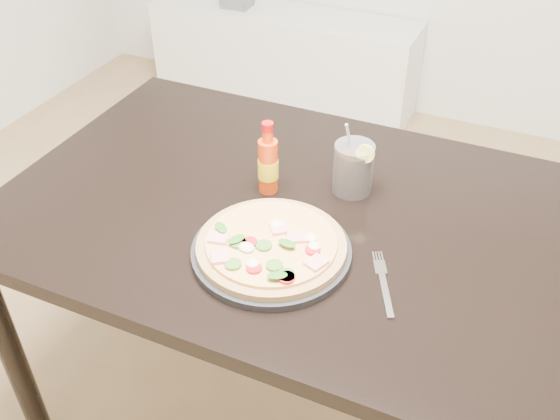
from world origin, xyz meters
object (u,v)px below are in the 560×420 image
at_px(cola_cup, 353,169).
at_px(fork, 383,281).
at_px(dining_table, 300,236).
at_px(media_console, 283,59).
at_px(pizza, 271,245).
at_px(hot_sauce_bottle, 268,164).
at_px(plate, 271,251).

distance_m(cola_cup, fork, 0.33).
xyz_separation_m(dining_table, fork, (0.24, -0.16, 0.09)).
height_order(dining_table, media_console, dining_table).
relative_size(dining_table, media_console, 1.00).
xyz_separation_m(pizza, cola_cup, (0.08, 0.29, 0.03)).
bearing_deg(media_console, hot_sauce_bottle, -67.30).
bearing_deg(fork, dining_table, 121.97).
xyz_separation_m(dining_table, pizza, (0.00, -0.17, 0.11)).
height_order(dining_table, fork, fork).
bearing_deg(media_console, dining_table, -65.02).
relative_size(hot_sauce_bottle, cola_cup, 1.00).
relative_size(pizza, media_console, 0.23).
bearing_deg(cola_cup, plate, -105.19).
height_order(pizza, fork, pizza).
bearing_deg(plate, pizza, -75.14).
bearing_deg(media_console, fork, -61.05).
bearing_deg(hot_sauce_bottle, pizza, -63.77).
height_order(dining_table, plate, plate).
distance_m(pizza, fork, 0.24).
bearing_deg(plate, hot_sauce_bottle, 116.38).
bearing_deg(pizza, cola_cup, 75.10).
distance_m(dining_table, plate, 0.19).
distance_m(fork, media_console, 2.27).
bearing_deg(fork, plate, 158.17).
height_order(pizza, media_console, pizza).
xyz_separation_m(plate, pizza, (0.00, -0.00, 0.02)).
relative_size(dining_table, hot_sauce_bottle, 7.61).
bearing_deg(dining_table, media_console, 114.98).
xyz_separation_m(pizza, hot_sauce_bottle, (-0.10, 0.21, 0.05)).
xyz_separation_m(plate, media_console, (-0.83, 1.95, -0.51)).
distance_m(hot_sauce_bottle, media_console, 1.98).
bearing_deg(fork, media_console, 93.96).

